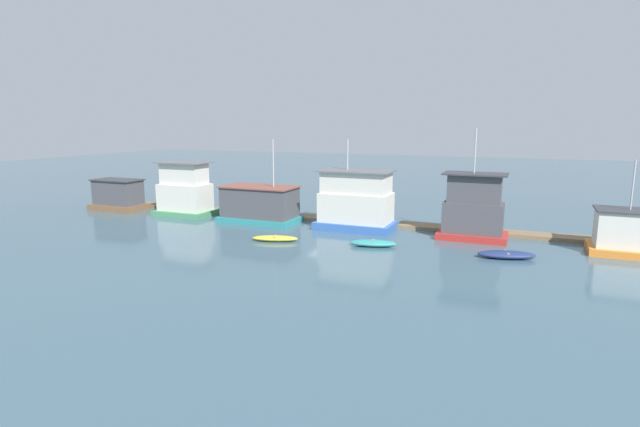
{
  "coord_description": "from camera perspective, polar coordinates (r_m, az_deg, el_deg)",
  "views": [
    {
      "loc": [
        16.64,
        -40.55,
        9.29
      ],
      "look_at": [
        0.0,
        -1.0,
        1.4
      ],
      "focal_mm": 28.0,
      "sensor_mm": 36.0,
      "label": 1
    }
  ],
  "objects": [
    {
      "name": "ground_plane",
      "position": [
        44.8,
        0.5,
        -1.55
      ],
      "size": [
        200.0,
        200.0,
        0.0
      ],
      "primitive_type": "plane",
      "color": "#426070"
    },
    {
      "name": "dock_walkway",
      "position": [
        47.45,
        1.84,
        -0.69
      ],
      "size": [
        59.6,
        2.0,
        0.3
      ],
      "primitive_type": "cube",
      "color": "#846B4C",
      "rests_on": "ground_plane"
    },
    {
      "name": "houseboat_brown",
      "position": [
        57.62,
        -22.06,
        1.91
      ],
      "size": [
        5.71,
        3.36,
        3.28
      ],
      "color": "brown",
      "rests_on": "ground_plane"
    },
    {
      "name": "houseboat_green",
      "position": [
        52.14,
        -15.19,
        2.46
      ],
      "size": [
        5.69,
        3.77,
        5.38
      ],
      "color": "#4C9360",
      "rests_on": "ground_plane"
    },
    {
      "name": "houseboat_teal",
      "position": [
        47.41,
        -6.9,
        1.05
      ],
      "size": [
        7.39,
        4.09,
        7.73
      ],
      "color": "teal",
      "rests_on": "ground_plane"
    },
    {
      "name": "houseboat_blue",
      "position": [
        43.77,
        4.14,
        1.34
      ],
      "size": [
        6.77,
        4.09,
        7.84
      ],
      "color": "#3866B7",
      "rests_on": "ground_plane"
    },
    {
      "name": "houseboat_red",
      "position": [
        41.73,
        17.12,
        0.36
      ],
      "size": [
        5.39,
        3.34,
        8.83
      ],
      "color": "red",
      "rests_on": "ground_plane"
    },
    {
      "name": "houseboat_orange",
      "position": [
        41.63,
        31.83,
        -1.95
      ],
      "size": [
        5.17,
        3.77,
        6.73
      ],
      "color": "orange",
      "rests_on": "ground_plane"
    },
    {
      "name": "dinghy_yellow",
      "position": [
        39.66,
        -5.16,
        -2.84
      ],
      "size": [
        3.82,
        2.17,
        0.44
      ],
      "color": "yellow",
      "rests_on": "ground_plane"
    },
    {
      "name": "dinghy_teal",
      "position": [
        38.08,
        6.08,
        -3.39
      ],
      "size": [
        3.73,
        2.15,
        0.48
      ],
      "color": "teal",
      "rests_on": "ground_plane"
    },
    {
      "name": "dinghy_navy",
      "position": [
        36.88,
        20.53,
        -4.42
      ],
      "size": [
        4.13,
        2.33,
        0.53
      ],
      "color": "navy",
      "rests_on": "ground_plane"
    },
    {
      "name": "mooring_post_centre",
      "position": [
        48.93,
        -5.88,
        0.37
      ],
      "size": [
        0.27,
        0.27,
        1.59
      ],
      "primitive_type": "cylinder",
      "color": "brown",
      "rests_on": "ground_plane"
    },
    {
      "name": "mooring_post_far_left",
      "position": [
        45.68,
        3.03,
        -0.44
      ],
      "size": [
        0.29,
        0.29,
        1.38
      ],
      "primitive_type": "cylinder",
      "color": "brown",
      "rests_on": "ground_plane"
    },
    {
      "name": "mooring_post_near_left",
      "position": [
        50.61,
        -9.24,
        0.65
      ],
      "size": [
        0.31,
        0.31,
        1.63
      ],
      "primitive_type": "cylinder",
      "color": "brown",
      "rests_on": "ground_plane"
    }
  ]
}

